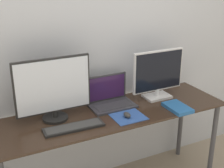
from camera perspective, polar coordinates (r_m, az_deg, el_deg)
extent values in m
cube|color=silver|center=(2.56, -3.38, 7.56)|extent=(7.00, 0.05, 2.50)
cube|color=#332319|center=(2.43, 0.05, -5.36)|extent=(1.86, 0.55, 0.02)
cylinder|color=#47474C|center=(2.92, 17.94, -10.23)|extent=(0.04, 0.04, 0.75)
cylinder|color=#47474C|center=(3.21, 12.45, -6.73)|extent=(0.04, 0.04, 0.75)
cylinder|color=black|center=(2.36, -10.31, -6.09)|extent=(0.19, 0.19, 0.02)
cylinder|color=black|center=(2.34, -10.37, -5.28)|extent=(0.04, 0.04, 0.05)
cube|color=black|center=(2.26, -10.76, -0.26)|extent=(0.56, 0.02, 0.41)
cube|color=silver|center=(2.25, -10.66, -0.36)|extent=(0.53, 0.01, 0.38)
cube|color=silver|center=(2.71, 8.23, -2.24)|extent=(0.22, 0.16, 0.02)
cylinder|color=silver|center=(2.70, 8.27, -1.46)|extent=(0.04, 0.04, 0.06)
cube|color=silver|center=(2.63, 8.43, 2.43)|extent=(0.47, 0.02, 0.35)
cube|color=black|center=(2.62, 8.59, 2.35)|extent=(0.45, 0.01, 0.32)
cube|color=#333338|center=(2.51, 0.08, -4.01)|extent=(0.36, 0.22, 0.02)
cube|color=#2D2D33|center=(2.49, 0.25, -3.94)|extent=(0.29, 0.12, 0.00)
cube|color=#333338|center=(2.56, -1.09, -0.62)|extent=(0.36, 0.01, 0.22)
cube|color=#331947|center=(2.55, -0.99, -0.70)|extent=(0.32, 0.01, 0.19)
cube|color=black|center=(2.21, -6.99, -7.87)|extent=(0.43, 0.14, 0.02)
cube|color=#383838|center=(2.21, -7.00, -7.66)|extent=(0.40, 0.11, 0.00)
cube|color=#2D519E|center=(2.36, 2.95, -5.96)|extent=(0.24, 0.22, 0.00)
ellipsoid|color=#333333|center=(2.33, 2.78, -5.67)|extent=(0.05, 0.07, 0.04)
cube|color=#235B9E|center=(2.52, 11.87, -4.24)|extent=(0.15, 0.24, 0.03)
cube|color=white|center=(2.52, 11.87, -4.24)|extent=(0.15, 0.23, 0.02)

